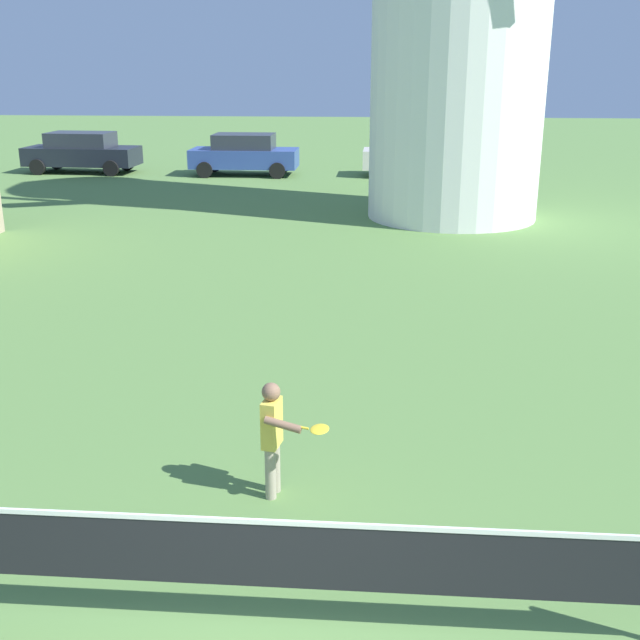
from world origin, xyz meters
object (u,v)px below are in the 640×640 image
(parked_car_black, at_px, (82,152))
(player_far, at_px, (274,433))
(tennis_net, at_px, (300,556))
(parked_car_cream, at_px, (418,155))
(parked_car_blue, at_px, (244,154))

(parked_car_black, bearing_deg, player_far, -65.47)
(tennis_net, height_order, player_far, player_far)
(tennis_net, distance_m, parked_car_cream, 25.58)
(parked_car_blue, bearing_deg, player_far, -79.65)
(tennis_net, bearing_deg, player_far, 102.92)
(player_far, bearing_deg, tennis_net, -77.08)
(parked_car_black, bearing_deg, parked_car_cream, -0.11)
(parked_car_black, xyz_separation_m, parked_car_blue, (6.49, -0.24, -0.00))
(tennis_net, distance_m, player_far, 2.05)
(parked_car_black, xyz_separation_m, parked_car_cream, (13.12, -0.03, -0.00))
(player_far, height_order, parked_car_blue, parked_car_blue)
(parked_car_black, relative_size, parked_car_blue, 1.09)
(player_far, distance_m, parked_car_black, 25.87)
(parked_car_cream, bearing_deg, tennis_net, -94.30)
(parked_car_blue, bearing_deg, parked_car_cream, 1.85)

